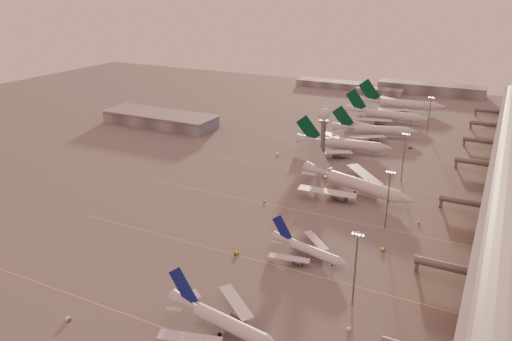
% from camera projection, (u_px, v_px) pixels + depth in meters
% --- Properties ---
extents(ground, '(700.00, 700.00, 0.00)m').
position_uv_depth(ground, '(193.00, 260.00, 176.68)').
color(ground, '#5D5B5B').
rests_on(ground, ground).
extents(taxiway_markings, '(180.00, 185.25, 0.02)m').
position_uv_depth(taxiway_markings, '(326.00, 215.00, 210.71)').
color(taxiway_markings, '#EFE654').
rests_on(taxiway_markings, ground).
extents(hangar, '(82.00, 27.00, 8.50)m').
position_uv_depth(hangar, '(160.00, 119.00, 342.73)').
color(hangar, '#5A5D61').
rests_on(hangar, ground).
extents(radar_tower, '(6.40, 6.40, 31.10)m').
position_uv_depth(radar_tower, '(324.00, 124.00, 267.29)').
color(radar_tower, slate).
rests_on(radar_tower, ground).
extents(mast_a, '(3.60, 0.56, 25.00)m').
position_uv_depth(mast_a, '(355.00, 266.00, 147.29)').
color(mast_a, slate).
rests_on(mast_a, ground).
extents(mast_b, '(3.60, 0.56, 25.00)m').
position_uv_depth(mast_b, '(388.00, 197.00, 194.45)').
color(mast_b, slate).
rests_on(mast_b, ground).
extents(mast_c, '(3.60, 0.56, 25.00)m').
position_uv_depth(mast_c, '(404.00, 154.00, 242.45)').
color(mast_c, slate).
rests_on(mast_c, ground).
extents(mast_d, '(3.60, 0.56, 25.00)m').
position_uv_depth(mast_d, '(429.00, 113.00, 318.39)').
color(mast_d, slate).
rests_on(mast_d, ground).
extents(distant_horizon, '(165.00, 37.50, 9.00)m').
position_uv_depth(distant_horizon, '(398.00, 88.00, 445.48)').
color(distant_horizon, '#5A5D61').
rests_on(distant_horizon, ground).
extents(narrowbody_near, '(39.36, 31.18, 15.45)m').
position_uv_depth(narrowbody_near, '(223.00, 323.00, 138.91)').
color(narrowbody_near, silver).
rests_on(narrowbody_near, ground).
extents(narrowbody_mid, '(32.23, 25.42, 12.80)m').
position_uv_depth(narrowbody_mid, '(309.00, 251.00, 177.10)').
color(narrowbody_mid, silver).
rests_on(narrowbody_mid, ground).
extents(widebody_white, '(57.33, 45.24, 20.85)m').
position_uv_depth(widebody_white, '(356.00, 187.00, 230.70)').
color(widebody_white, silver).
rests_on(widebody_white, ground).
extents(greentail_a, '(55.51, 44.55, 20.23)m').
position_uv_depth(greentail_a, '(343.00, 146.00, 287.81)').
color(greentail_a, silver).
rests_on(greentail_a, ground).
extents(greentail_b, '(52.53, 41.87, 19.52)m').
position_uv_depth(greentail_b, '(375.00, 132.00, 316.14)').
color(greentail_b, silver).
rests_on(greentail_b, ground).
extents(greentail_c, '(59.05, 47.66, 21.44)m').
position_uv_depth(greentail_c, '(386.00, 116.00, 350.59)').
color(greentail_c, silver).
rests_on(greentail_c, ground).
extents(greentail_d, '(64.68, 51.91, 23.56)m').
position_uv_depth(greentail_d, '(401.00, 106.00, 378.59)').
color(greentail_d, silver).
rests_on(greentail_d, ground).
extents(gsv_truck_a, '(5.99, 2.56, 2.36)m').
position_uv_depth(gsv_truck_a, '(69.00, 318.00, 144.33)').
color(gsv_truck_a, white).
rests_on(gsv_truck_a, ground).
extents(gsv_catering_a, '(4.86, 3.86, 3.66)m').
position_uv_depth(gsv_catering_a, '(350.00, 325.00, 140.11)').
color(gsv_catering_a, white).
rests_on(gsv_catering_a, ground).
extents(gsv_tug_mid, '(3.81, 3.97, 0.99)m').
position_uv_depth(gsv_tug_mid, '(236.00, 253.00, 179.84)').
color(gsv_tug_mid, '#C79117').
rests_on(gsv_tug_mid, ground).
extents(gsv_truck_b, '(6.25, 3.47, 2.39)m').
position_uv_depth(gsv_truck_b, '(384.00, 248.00, 181.86)').
color(gsv_truck_b, '#C79117').
rests_on(gsv_truck_b, ground).
extents(gsv_truck_c, '(4.95, 2.95, 1.88)m').
position_uv_depth(gsv_truck_c, '(265.00, 200.00, 222.59)').
color(gsv_truck_c, '#C79117').
rests_on(gsv_truck_c, ground).
extents(gsv_catering_b, '(4.78, 3.29, 3.60)m').
position_uv_depth(gsv_catering_b, '(419.00, 220.00, 202.37)').
color(gsv_catering_b, '#C79117').
rests_on(gsv_catering_b, ground).
extents(gsv_tug_far, '(4.07, 4.62, 1.13)m').
position_uv_depth(gsv_tug_far, '(325.00, 177.00, 249.87)').
color(gsv_tug_far, white).
rests_on(gsv_tug_far, ground).
extents(gsv_truck_d, '(2.76, 6.39, 2.51)m').
position_uv_depth(gsv_truck_d, '(278.00, 152.00, 284.23)').
color(gsv_truck_d, white).
rests_on(gsv_truck_d, ground).
extents(gsv_tug_hangar, '(4.08, 2.89, 1.07)m').
position_uv_depth(gsv_tug_hangar, '(410.00, 148.00, 294.29)').
color(gsv_tug_hangar, '#525457').
rests_on(gsv_tug_hangar, ground).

